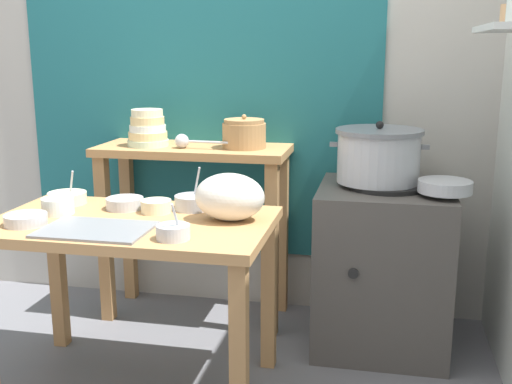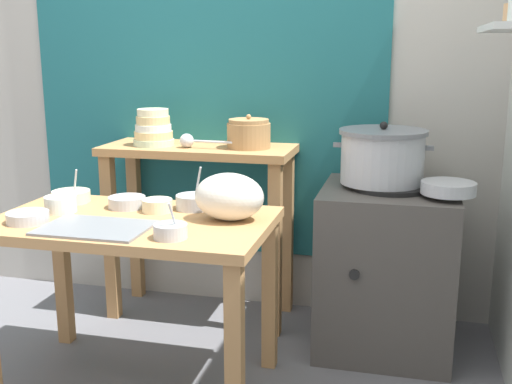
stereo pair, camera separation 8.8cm
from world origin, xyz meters
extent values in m
cube|color=#B2ADA3|center=(0.10, 1.10, 1.30)|extent=(4.40, 0.10, 2.60)
cube|color=#1E6066|center=(-0.15, 1.04, 1.35)|extent=(1.90, 0.02, 2.10)
cube|color=#B27F4C|center=(-0.15, 0.09, 0.70)|extent=(1.10, 0.66, 0.04)
cube|color=#B27F4C|center=(0.35, -0.19, 0.34)|extent=(0.06, 0.06, 0.68)
cube|color=#B27F4C|center=(-0.65, 0.37, 0.34)|extent=(0.06, 0.06, 0.68)
cube|color=#B27F4C|center=(0.35, 0.37, 0.34)|extent=(0.06, 0.06, 0.68)
cube|color=#B27F4C|center=(-0.12, 0.83, 0.88)|extent=(0.96, 0.40, 0.04)
cube|color=#B27F4C|center=(-0.55, 0.68, 0.43)|extent=(0.06, 0.06, 0.86)
cube|color=#B27F4C|center=(0.31, 0.68, 0.43)|extent=(0.06, 0.06, 0.86)
cube|color=#B27F4C|center=(-0.55, 0.98, 0.43)|extent=(0.06, 0.06, 0.86)
cube|color=#B27F4C|center=(0.31, 0.98, 0.43)|extent=(0.06, 0.06, 0.86)
cube|color=#4C4742|center=(0.83, 0.70, 0.38)|extent=(0.60, 0.60, 0.76)
cylinder|color=black|center=(0.83, 0.70, 0.77)|extent=(0.36, 0.36, 0.02)
cylinder|color=black|center=(0.71, 0.40, 0.45)|extent=(0.04, 0.02, 0.04)
cylinder|color=#B7BABF|center=(0.79, 0.72, 0.89)|extent=(0.37, 0.37, 0.22)
cylinder|color=slate|center=(0.79, 0.72, 1.01)|extent=(0.39, 0.39, 0.02)
sphere|color=black|center=(0.79, 0.72, 1.04)|extent=(0.04, 0.04, 0.04)
cube|color=slate|center=(0.59, 0.72, 0.95)|extent=(0.04, 0.02, 0.02)
cube|color=slate|center=(0.99, 0.72, 0.95)|extent=(0.04, 0.02, 0.02)
cylinder|color=#A37A4C|center=(0.14, 0.83, 0.96)|extent=(0.21, 0.21, 0.12)
cylinder|color=#A37A4C|center=(0.14, 0.83, 1.03)|extent=(0.20, 0.20, 0.02)
sphere|color=#A37A4C|center=(0.14, 0.83, 1.05)|extent=(0.02, 0.02, 0.02)
cylinder|color=#B7D1AD|center=(-0.34, 0.80, 0.92)|extent=(0.20, 0.20, 0.03)
cylinder|color=#E5C684|center=(-0.34, 0.80, 0.95)|extent=(0.19, 0.19, 0.04)
cylinder|color=silver|center=(-0.34, 0.80, 0.99)|extent=(0.18, 0.18, 0.03)
cylinder|color=#E5C684|center=(-0.34, 0.80, 1.03)|extent=(0.17, 0.17, 0.04)
cylinder|color=beige|center=(-0.34, 0.80, 1.07)|extent=(0.16, 0.16, 0.04)
sphere|color=#B7BABF|center=(-0.16, 0.76, 0.94)|extent=(0.07, 0.07, 0.07)
cylinder|color=#B7BABF|center=(0.00, 0.75, 0.94)|extent=(0.23, 0.03, 0.01)
cube|color=slate|center=(-0.21, -0.08, 0.72)|extent=(0.40, 0.28, 0.01)
ellipsoid|color=silver|center=(0.24, 0.16, 0.81)|extent=(0.28, 0.20, 0.19)
cylinder|color=#B7BABF|center=(1.07, 0.56, 0.81)|extent=(0.23, 0.23, 0.05)
cylinder|color=#B7BABF|center=(-0.24, 0.25, 0.74)|extent=(0.16, 0.16, 0.05)
cylinder|color=brown|center=(-0.24, 0.25, 0.76)|extent=(0.13, 0.13, 0.01)
cylinder|color=silver|center=(-0.47, 0.11, 0.75)|extent=(0.13, 0.13, 0.07)
cylinder|color=beige|center=(-0.47, 0.11, 0.78)|extent=(0.11, 0.11, 0.01)
cylinder|color=#B7BABF|center=(0.10, -0.12, 0.75)|extent=(0.12, 0.12, 0.05)
cylinder|color=maroon|center=(0.10, -0.12, 0.77)|extent=(0.10, 0.10, 0.01)
cylinder|color=#B7BABF|center=(0.12, -0.12, 0.79)|extent=(0.02, 0.07, 0.14)
cylinder|color=beige|center=(-0.09, 0.21, 0.75)|extent=(0.12, 0.12, 0.05)
cylinder|color=#337238|center=(-0.09, 0.21, 0.77)|extent=(0.11, 0.11, 0.01)
cylinder|color=beige|center=(-0.52, 0.28, 0.74)|extent=(0.17, 0.17, 0.05)
cylinder|color=maroon|center=(-0.52, 0.28, 0.76)|extent=(0.14, 0.14, 0.01)
cylinder|color=#B7BABF|center=(-0.51, 0.29, 0.79)|extent=(0.05, 0.05, 0.14)
cylinder|color=#B7BABF|center=(-0.51, -0.06, 0.74)|extent=(0.16, 0.16, 0.04)
cylinder|color=brown|center=(-0.51, -0.06, 0.76)|extent=(0.14, 0.14, 0.01)
cylinder|color=#B7BABF|center=(0.04, 0.29, 0.75)|extent=(0.15, 0.15, 0.06)
cylinder|color=beige|center=(0.04, 0.29, 0.77)|extent=(0.13, 0.13, 0.01)
cylinder|color=#B7BABF|center=(0.05, 0.30, 0.81)|extent=(0.06, 0.05, 0.18)
camera|label=1|loc=(0.81, -2.11, 1.37)|focal=43.51mm
camera|label=2|loc=(0.90, -2.09, 1.37)|focal=43.51mm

